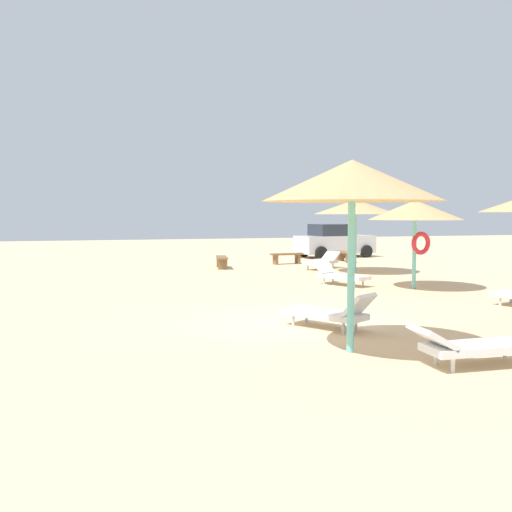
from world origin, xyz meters
The scene contains 12 objects.
ground_plane centered at (0.00, 0.00, 0.00)m, with size 80.00×80.00×0.00m, color #DBBA8C.
parasol_2 centered at (0.02, -2.34, 2.78)m, with size 2.91×2.91×3.12m.
parasol_3 centered at (5.37, 4.40, 2.34)m, with size 2.80×2.80×2.66m.
parasol_4 centered at (5.79, 9.21, 2.51)m, with size 3.20×3.20×2.79m.
lounger_2 centered at (1.35, -3.67, 0.31)m, with size 1.93×0.71×0.64m.
lounger_3 centered at (3.62, 5.86, 0.32)m, with size 1.39×1.94×0.80m.
lounger_4 centered at (5.21, 10.99, 0.31)m, with size 1.93×1.61×0.68m.
lounger_7 centered at (0.48, -0.48, 0.32)m, with size 1.52×1.93×0.77m.
bench_0 centered at (1.32, 12.43, 0.35)m, with size 0.63×1.54×0.49m.
bench_1 centered at (4.57, 13.56, 0.35)m, with size 1.53×0.55×0.49m.
bench_2 centered at (7.62, 13.97, 0.35)m, with size 0.45×1.51×0.49m.
parked_car centered at (8.32, 16.77, 0.82)m, with size 4.19×2.40×1.72m.
Camera 1 is at (-4.10, -10.82, 2.26)m, focal length 40.57 mm.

